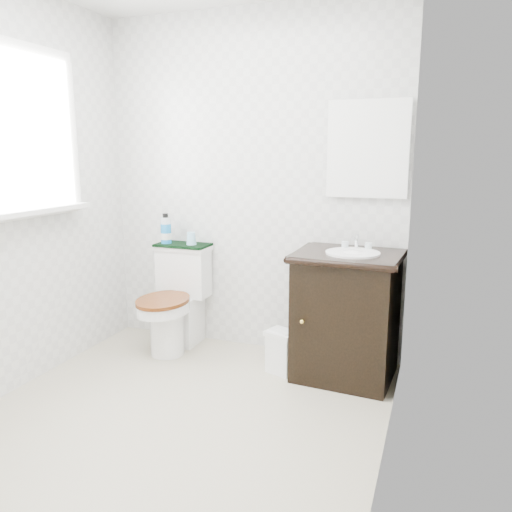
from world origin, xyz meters
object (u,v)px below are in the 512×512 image
Objects in this scene: mouthwash_bottle at (166,230)px; vanity at (347,312)px; trash_bin at (282,351)px; cup at (191,238)px; toilet at (177,304)px.

vanity is at bearing -6.75° from mouthwash_bottle.
trash_bin is 1.07m from cup.
vanity is 1.26m from cup.
trash_bin is 1.28× the size of mouthwash_bottle.
toilet is 0.90m from trash_bin.
mouthwash_bottle is (-0.99, 0.26, 0.72)m from trash_bin.
toilet is at bearing -37.73° from mouthwash_bottle.
mouthwash_bottle reaches higher than vanity.
vanity is (1.27, -0.07, 0.10)m from toilet.
vanity reaches higher than cup.
trash_bin is (0.87, -0.16, -0.18)m from toilet.
cup is at bearing 161.20° from trash_bin.
vanity reaches higher than toilet.
toilet is 0.50m from cup.
mouthwash_bottle is at bearing 142.27° from toilet.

